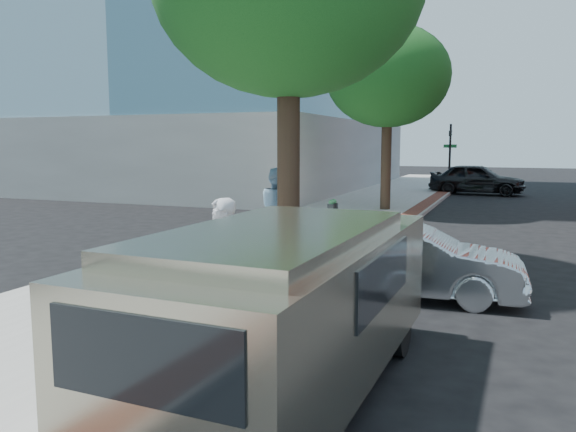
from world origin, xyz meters
The scene contains 14 objects.
ground centered at (0.00, 0.00, 0.00)m, with size 120.00×120.00×0.00m, color black.
sidewalk centered at (-1.50, 8.00, 0.07)m, with size 5.00×60.00×0.15m, color #9E9991.
brick_strip centered at (0.70, 8.00, 0.15)m, with size 0.60×60.00×0.01m, color brown.
curb centered at (1.05, 8.00, 0.07)m, with size 0.10×60.00×0.15m, color gray.
office_base centered at (-13.00, 22.00, 2.00)m, with size 18.20×22.20×4.00m, color gray.
signal_near centered at (0.90, 22.00, 2.25)m, with size 0.70×0.15×3.80m.
tree_far centered at (-0.50, 12.00, 5.30)m, with size 4.80×4.80×7.14m.
parking_meter centered at (0.83, 0.69, 1.21)m, with size 0.12×0.32×1.47m.
person_gray centered at (0.56, -3.44, 1.08)m, with size 0.68×0.45×1.86m, color silver.
person_officer centered at (-1.19, 2.64, 1.15)m, with size 0.97×0.76×2.00m, color #7DA4C2.
person_green centered at (-1.14, 3.02, 0.96)m, with size 0.95×0.40×1.63m, color #41904C.
sedan_silver centered at (2.50, -0.08, 0.66)m, with size 1.39×3.98×1.31m, color silver.
bg_car centered at (2.38, 21.90, 0.84)m, with size 1.98×4.92×1.68m, color black.
van centered at (1.99, -4.38, 1.04)m, with size 2.09×5.20×1.90m.
Camera 1 is at (4.15, -9.99, 2.73)m, focal length 35.00 mm.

